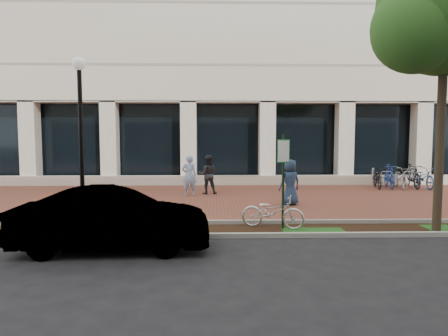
{
  "coord_description": "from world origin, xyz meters",
  "views": [
    {
      "loc": [
        -0.71,
        -15.53,
        2.47
      ],
      "look_at": [
        -0.34,
        -0.8,
        1.3
      ],
      "focal_mm": 32.0,
      "sensor_mm": 36.0,
      "label": 1
    }
  ],
  "objects_px": {
    "locked_bicycle": "(272,212)",
    "parking_sign": "(283,169)",
    "pedestrian_left": "(189,175)",
    "pedestrian_mid": "(208,175)",
    "lamppost": "(81,132)",
    "bollard": "(373,177)",
    "street_tree": "(447,17)",
    "sedan_near_curb": "(112,219)",
    "pedestrian_right": "(290,182)",
    "bike_rack_cluster": "(401,177)"
  },
  "relations": [
    {
      "from": "parking_sign",
      "to": "bollard",
      "type": "distance_m",
      "value": 10.35
    },
    {
      "from": "pedestrian_right",
      "to": "bollard",
      "type": "relative_size",
      "value": 1.71
    },
    {
      "from": "parking_sign",
      "to": "lamppost",
      "type": "height_order",
      "value": "lamppost"
    },
    {
      "from": "pedestrian_left",
      "to": "pedestrian_mid",
      "type": "xyz_separation_m",
      "value": [
        0.76,
        0.45,
        -0.01
      ]
    },
    {
      "from": "locked_bicycle",
      "to": "pedestrian_right",
      "type": "height_order",
      "value": "pedestrian_right"
    },
    {
      "from": "pedestrian_left",
      "to": "pedestrian_mid",
      "type": "height_order",
      "value": "pedestrian_left"
    },
    {
      "from": "street_tree",
      "to": "lamppost",
      "type": "bearing_deg",
      "value": 175.2
    },
    {
      "from": "bike_rack_cluster",
      "to": "locked_bicycle",
      "type": "bearing_deg",
      "value": -124.34
    },
    {
      "from": "lamppost",
      "to": "locked_bicycle",
      "type": "distance_m",
      "value": 5.61
    },
    {
      "from": "street_tree",
      "to": "bike_rack_cluster",
      "type": "distance_m",
      "value": 10.28
    },
    {
      "from": "street_tree",
      "to": "locked_bicycle",
      "type": "xyz_separation_m",
      "value": [
        -4.29,
        0.41,
        -5.02
      ]
    },
    {
      "from": "pedestrian_left",
      "to": "pedestrian_right",
      "type": "relative_size",
      "value": 1.02
    },
    {
      "from": "bike_rack_cluster",
      "to": "parking_sign",
      "type": "bearing_deg",
      "value": -122.93
    },
    {
      "from": "parking_sign",
      "to": "locked_bicycle",
      "type": "distance_m",
      "value": 1.19
    },
    {
      "from": "street_tree",
      "to": "pedestrian_mid",
      "type": "relative_size",
      "value": 4.42
    },
    {
      "from": "bollard",
      "to": "pedestrian_left",
      "type": "bearing_deg",
      "value": -164.59
    },
    {
      "from": "parking_sign",
      "to": "sedan_near_curb",
      "type": "xyz_separation_m",
      "value": [
        -4.02,
        -1.91,
        -0.92
      ]
    },
    {
      "from": "pedestrian_left",
      "to": "pedestrian_right",
      "type": "xyz_separation_m",
      "value": [
        3.75,
        -2.42,
        -0.02
      ]
    },
    {
      "from": "street_tree",
      "to": "sedan_near_curb",
      "type": "distance_m",
      "value": 9.5
    },
    {
      "from": "locked_bicycle",
      "to": "parking_sign",
      "type": "bearing_deg",
      "value": -92.95
    },
    {
      "from": "lamppost",
      "to": "street_tree",
      "type": "xyz_separation_m",
      "value": [
        9.46,
        -0.79,
        2.89
      ]
    },
    {
      "from": "lamppost",
      "to": "pedestrian_left",
      "type": "distance_m",
      "value": 6.4
    },
    {
      "from": "bollard",
      "to": "street_tree",
      "type": "bearing_deg",
      "value": -101.55
    },
    {
      "from": "locked_bicycle",
      "to": "pedestrian_left",
      "type": "relative_size",
      "value": 1.01
    },
    {
      "from": "pedestrian_right",
      "to": "bollard",
      "type": "distance_m",
      "value": 6.9
    },
    {
      "from": "pedestrian_mid",
      "to": "lamppost",
      "type": "bearing_deg",
      "value": 59.4
    },
    {
      "from": "parking_sign",
      "to": "locked_bicycle",
      "type": "relative_size",
      "value": 1.49
    },
    {
      "from": "lamppost",
      "to": "bollard",
      "type": "distance_m",
      "value": 13.96
    },
    {
      "from": "sedan_near_curb",
      "to": "parking_sign",
      "type": "bearing_deg",
      "value": -67.0
    },
    {
      "from": "bike_rack_cluster",
      "to": "sedan_near_curb",
      "type": "distance_m",
      "value": 14.99
    },
    {
      "from": "bike_rack_cluster",
      "to": "sedan_near_curb",
      "type": "relative_size",
      "value": 0.76
    },
    {
      "from": "locked_bicycle",
      "to": "bike_rack_cluster",
      "type": "xyz_separation_m",
      "value": [
        7.31,
        8.09,
        0.09
      ]
    },
    {
      "from": "bike_rack_cluster",
      "to": "street_tree",
      "type": "bearing_deg",
      "value": -101.8
    },
    {
      "from": "pedestrian_right",
      "to": "bike_rack_cluster",
      "type": "xyz_separation_m",
      "value": [
        6.16,
        4.53,
        -0.29
      ]
    },
    {
      "from": "locked_bicycle",
      "to": "pedestrian_mid",
      "type": "distance_m",
      "value": 6.7
    },
    {
      "from": "street_tree",
      "to": "bollard",
      "type": "distance_m",
      "value": 10.26
    },
    {
      "from": "pedestrian_left",
      "to": "pedestrian_right",
      "type": "height_order",
      "value": "pedestrian_left"
    },
    {
      "from": "bike_rack_cluster",
      "to": "sedan_near_curb",
      "type": "bearing_deg",
      "value": -129.85
    },
    {
      "from": "bollard",
      "to": "lamppost",
      "type": "bearing_deg",
      "value": -144.64
    },
    {
      "from": "street_tree",
      "to": "pedestrian_mid",
      "type": "distance_m",
      "value": 10.29
    },
    {
      "from": "street_tree",
      "to": "locked_bicycle",
      "type": "distance_m",
      "value": 6.62
    },
    {
      "from": "sedan_near_curb",
      "to": "lamppost",
      "type": "bearing_deg",
      "value": 28.06
    },
    {
      "from": "pedestrian_mid",
      "to": "bike_rack_cluster",
      "type": "height_order",
      "value": "pedestrian_mid"
    },
    {
      "from": "street_tree",
      "to": "bollard",
      "type": "relative_size",
      "value": 7.66
    },
    {
      "from": "parking_sign",
      "to": "pedestrian_mid",
      "type": "relative_size",
      "value": 1.52
    },
    {
      "from": "lamppost",
      "to": "bollard",
      "type": "xyz_separation_m",
      "value": [
        11.26,
        7.99,
        -2.09
      ]
    },
    {
      "from": "pedestrian_left",
      "to": "pedestrian_mid",
      "type": "bearing_deg",
      "value": -156.02
    },
    {
      "from": "street_tree",
      "to": "pedestrian_right",
      "type": "height_order",
      "value": "street_tree"
    },
    {
      "from": "parking_sign",
      "to": "pedestrian_mid",
      "type": "bearing_deg",
      "value": 99.31
    },
    {
      "from": "parking_sign",
      "to": "street_tree",
      "type": "distance_m",
      "value": 5.59
    }
  ]
}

